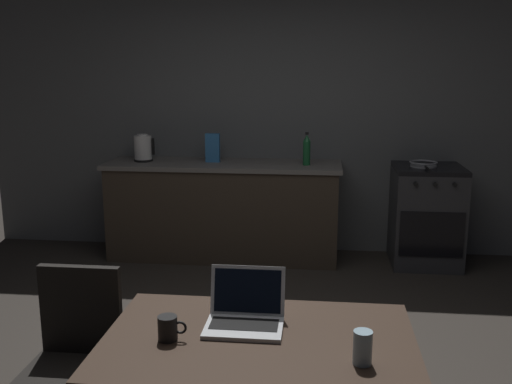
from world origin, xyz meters
name	(u,v)px	position (x,y,z in m)	size (l,w,h in m)	color
ground_plane	(254,375)	(0.00, 0.00, 0.00)	(12.00, 12.00, 0.00)	#2D2823
back_wall	(315,112)	(0.30, 2.49, 1.34)	(6.40, 0.10, 2.69)	#5A5C5D
kitchen_counter	(224,210)	(-0.53, 2.14, 0.45)	(2.16, 0.64, 0.90)	#382D23
stove_oven	(426,216)	(1.32, 2.14, 0.45)	(0.60, 0.62, 0.90)	#2D2D30
dining_table	(259,355)	(0.13, -0.97, 0.64)	(1.25, 0.81, 0.72)	#332319
chair	(74,354)	(-0.72, -0.80, 0.51)	(0.40, 0.40, 0.89)	black
laptop	(245,315)	(0.06, -0.86, 0.76)	(0.32, 0.28, 0.22)	silver
electric_kettle	(143,148)	(-1.28, 2.14, 1.02)	(0.19, 0.17, 0.25)	black
bottle	(307,150)	(0.24, 2.09, 1.04)	(0.07, 0.07, 0.29)	#19592D
frying_pan	(424,164)	(1.27, 2.11, 0.92)	(0.24, 0.42, 0.05)	gray
coffee_mug	(168,328)	(-0.23, -1.02, 0.77)	(0.12, 0.08, 0.10)	black
drinking_glass	(363,347)	(0.52, -1.13, 0.78)	(0.07, 0.07, 0.13)	#99B7C6
cereal_box	(213,148)	(-0.63, 2.16, 1.03)	(0.13, 0.05, 0.26)	#3372B2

